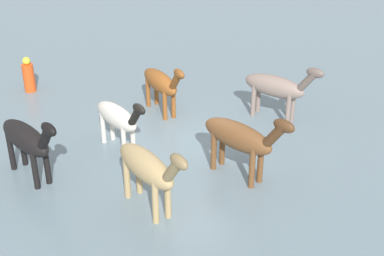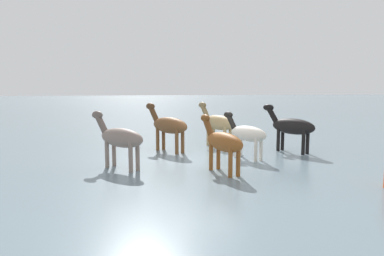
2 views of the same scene
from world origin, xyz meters
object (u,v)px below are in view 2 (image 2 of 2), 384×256
(horse_rear_stallion, at_px, (168,125))
(horse_dark_mare, at_px, (223,142))
(horse_dun_straggler, at_px, (291,126))
(horse_gray_outer, at_px, (120,138))
(horse_pinto_flank, at_px, (247,134))
(horse_mid_herd, at_px, (218,123))

(horse_rear_stallion, bearing_deg, horse_dark_mare, 163.74)
(horse_dun_straggler, height_order, horse_gray_outer, horse_dun_straggler)
(horse_dark_mare, xyz_separation_m, horse_pinto_flank, (-1.41, -1.86, -0.03))
(horse_dark_mare, relative_size, horse_pinto_flank, 1.06)
(horse_gray_outer, bearing_deg, horse_rear_stallion, -78.34)
(horse_dun_straggler, relative_size, horse_dark_mare, 1.03)
(horse_dun_straggler, xyz_separation_m, horse_dark_mare, (3.58, 2.76, -0.09))
(horse_rear_stallion, bearing_deg, horse_pinto_flank, -160.00)
(horse_dark_mare, distance_m, horse_gray_outer, 3.27)
(horse_gray_outer, height_order, horse_pinto_flank, horse_gray_outer)
(horse_dark_mare, xyz_separation_m, horse_gray_outer, (3.09, -1.07, 0.05))
(horse_gray_outer, relative_size, horse_mid_herd, 0.81)
(horse_dark_mare, distance_m, horse_pinto_flank, 2.34)
(horse_rear_stallion, bearing_deg, horse_dun_straggler, -136.25)
(horse_rear_stallion, distance_m, horse_dark_mare, 3.95)
(horse_dun_straggler, height_order, horse_mid_herd, horse_mid_herd)
(horse_dark_mare, bearing_deg, horse_gray_outer, 51.66)
(horse_dun_straggler, distance_m, horse_dark_mare, 4.52)
(horse_pinto_flank, bearing_deg, horse_rear_stallion, 27.87)
(horse_dark_mare, height_order, horse_gray_outer, horse_gray_outer)
(horse_mid_herd, bearing_deg, horse_rear_stallion, 85.42)
(horse_dun_straggler, bearing_deg, horse_pinto_flank, 80.99)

